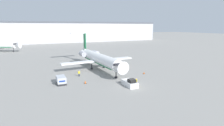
% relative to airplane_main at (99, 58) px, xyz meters
% --- Properties ---
extents(ground_plane, '(600.00, 600.00, 0.00)m').
position_rel_airplane_main_xyz_m(ground_plane, '(0.95, -18.88, -3.49)').
color(ground_plane, gray).
extents(terminal_building, '(180.00, 16.80, 17.14)m').
position_rel_airplane_main_xyz_m(terminal_building, '(0.95, 101.12, 5.11)').
color(terminal_building, '#B2B2B7').
rests_on(terminal_building, ground).
extents(airplane_main, '(23.64, 28.96, 10.94)m').
position_rel_airplane_main_xyz_m(airplane_main, '(0.00, 0.00, 0.00)').
color(airplane_main, white).
rests_on(airplane_main, ground).
extents(pushback_tug, '(2.12, 4.49, 1.84)m').
position_rel_airplane_main_xyz_m(pushback_tug, '(0.91, -18.12, -2.80)').
color(pushback_tug, silver).
rests_on(pushback_tug, ground).
extents(luggage_cart, '(1.97, 3.48, 1.81)m').
position_rel_airplane_main_xyz_m(luggage_cart, '(-13.11, -10.20, -2.58)').
color(luggage_cart, '#232326').
rests_on(luggage_cart, ground).
extents(worker_near_tug, '(0.40, 0.24, 1.70)m').
position_rel_airplane_main_xyz_m(worker_near_tug, '(2.48, -18.31, -2.60)').
color(worker_near_tug, '#232838').
rests_on(worker_near_tug, ground).
extents(worker_by_wing, '(0.40, 0.24, 1.63)m').
position_rel_airplane_main_xyz_m(worker_by_wing, '(-7.75, -5.75, -2.64)').
color(worker_by_wing, '#232838').
rests_on(worker_by_wing, ground).
extents(traffic_cone_left, '(0.57, 0.57, 0.70)m').
position_rel_airplane_main_xyz_m(traffic_cone_left, '(-7.85, -12.26, -3.16)').
color(traffic_cone_left, black).
rests_on(traffic_cone_left, ground).
extents(traffic_cone_right, '(0.59, 0.59, 0.60)m').
position_rel_airplane_main_xyz_m(traffic_cone_right, '(9.74, -10.86, -3.21)').
color(traffic_cone_right, black).
rests_on(traffic_cone_right, ground).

